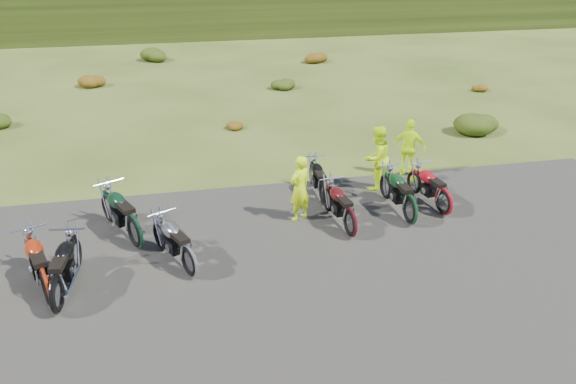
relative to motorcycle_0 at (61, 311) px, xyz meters
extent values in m
plane|color=#334115|center=(4.97, 1.05, 0.00)|extent=(300.00, 300.00, 0.00)
cube|color=black|center=(4.97, -0.95, 0.00)|extent=(20.00, 12.00, 0.04)
ellipsoid|color=brown|center=(-1.23, 17.65, 0.38)|extent=(1.30, 1.30, 0.77)
ellipsoid|color=#20360D|center=(1.67, 22.95, 0.46)|extent=(1.56, 1.56, 0.92)
ellipsoid|color=brown|center=(4.57, 10.25, 0.23)|extent=(0.77, 0.77, 0.45)
ellipsoid|color=#20360D|center=(7.47, 15.55, 0.31)|extent=(1.03, 1.03, 0.61)
ellipsoid|color=brown|center=(10.37, 20.85, 0.38)|extent=(1.30, 1.30, 0.77)
ellipsoid|color=#20360D|center=(13.27, 8.15, 0.46)|extent=(1.56, 1.56, 0.92)
ellipsoid|color=brown|center=(16.17, 13.45, 0.23)|extent=(0.77, 0.77, 0.45)
imported|color=#BFE90C|center=(5.39, 2.77, 0.86)|extent=(0.75, 0.68, 1.72)
imported|color=#BFE90C|center=(7.92, 4.19, 0.92)|extent=(1.12, 1.04, 1.84)
imported|color=#BFE90C|center=(9.19, 4.90, 0.86)|extent=(1.08, 0.90, 1.73)
camera|label=1|loc=(2.54, -9.60, 6.75)|focal=35.00mm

